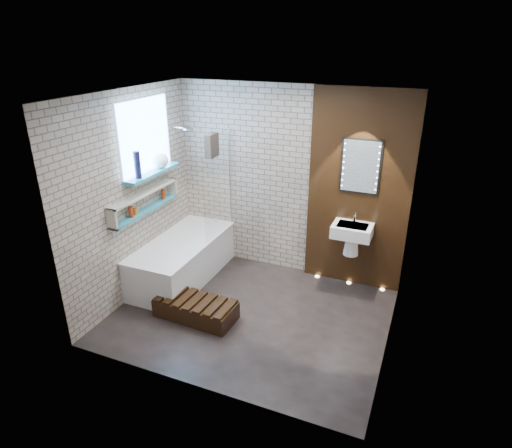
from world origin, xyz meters
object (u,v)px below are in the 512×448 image
at_px(led_mirror, 361,167).
at_px(washbasin, 352,235).
at_px(walnut_step, 196,309).
at_px(bath_screen, 218,185).
at_px(bathtub, 183,259).

bearing_deg(led_mirror, washbasin, -90.00).
height_order(washbasin, walnut_step, washbasin).
bearing_deg(walnut_step, bath_screen, 102.78).
relative_size(led_mirror, walnut_step, 0.72).
bearing_deg(washbasin, bathtub, -163.99).
xyz_separation_m(bath_screen, washbasin, (1.82, 0.18, -0.49)).
height_order(bath_screen, walnut_step, bath_screen).
bearing_deg(bathtub, led_mirror, 19.78).
height_order(bathtub, washbasin, washbasin).
bearing_deg(bath_screen, walnut_step, -77.22).
xyz_separation_m(bath_screen, walnut_step, (0.27, -1.19, -1.17)).
bearing_deg(bathtub, washbasin, 16.01).
relative_size(bathtub, bath_screen, 1.24).
distance_m(bathtub, led_mirror, 2.68).
bearing_deg(bathtub, walnut_step, -50.20).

